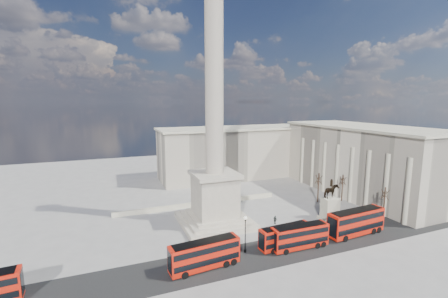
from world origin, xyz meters
name	(u,v)px	position (x,y,z in m)	size (l,w,h in m)	color
ground	(224,233)	(0.00, 0.00, 0.00)	(180.00, 180.00, 0.00)	gray
asphalt_road	(273,252)	(5.00, -10.00, 0.00)	(120.00, 9.00, 0.01)	black
nelsons_column	(215,162)	(0.00, 5.00, 12.92)	(14.00, 14.00, 49.85)	#B2A994
balustrade_wall	(199,204)	(0.00, 16.00, 0.55)	(40.00, 0.60, 1.10)	#BBB59B
building_east	(363,160)	(45.00, 10.00, 9.32)	(19.00, 46.00, 18.60)	beige
building_northeast	(235,152)	(20.00, 40.00, 8.32)	(51.00, 17.00, 16.60)	beige
red_bus_a	(205,254)	(-7.19, -10.67, 2.31)	(11.03, 3.51, 4.40)	red
red_bus_b	(286,236)	(7.80, -9.41, 2.06)	(9.80, 2.86, 3.93)	red
red_bus_c	(300,236)	(9.92, -10.62, 2.19)	(10.31, 2.60, 4.17)	red
red_bus_d	(356,222)	(22.91, -10.07, 2.57)	(12.24, 3.59, 4.90)	red
victorian_lamp	(245,231)	(0.55, -8.41, 3.72)	(0.54, 0.54, 6.32)	black
equestrian_statue	(330,205)	(23.64, -2.10, 3.11)	(4.30, 3.22, 8.87)	#BBB59B
bare_tree_near	(385,193)	(33.95, -6.63, 5.96)	(1.73, 1.73, 7.56)	#332319
bare_tree_mid	(343,179)	(34.78, 6.38, 5.63)	(1.89, 1.89, 7.15)	#332319
bare_tree_far	(319,178)	(28.57, 7.94, 6.17)	(1.92, 1.92, 7.83)	#332319
pedestrian_walking	(306,230)	(14.24, -6.50, 0.86)	(0.63, 0.41, 1.72)	black
pedestrian_standing	(346,222)	(24.37, -6.17, 0.88)	(0.85, 0.66, 1.75)	black
pedestrian_crossing	(275,220)	(11.38, -0.07, 0.89)	(1.04, 0.43, 1.78)	black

